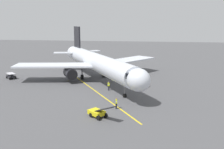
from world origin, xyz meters
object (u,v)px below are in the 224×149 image
airplane (97,63)px  baggage_cart_near_nose (11,76)px  ground_crew_marshaller (116,103)px  ground_crew_loader (147,83)px  box_truck_portside (105,65)px  ground_crew_wing_walker (109,86)px  belt_loader_starboard_side (98,112)px

airplane → baggage_cart_near_nose: airplane is taller
airplane → ground_crew_marshaller: 19.15m
ground_crew_loader → box_truck_portside: box_truck_portside is taller
ground_crew_wing_walker → baggage_cart_near_nose: (23.74, -6.41, -0.23)m
ground_crew_marshaller → belt_loader_starboard_side: bearing=62.6°
airplane → ground_crew_loader: size_ratio=20.94×
ground_crew_wing_walker → box_truck_portside: 21.08m
airplane → ground_crew_wing_walker: bearing=117.5°
box_truck_portside → belt_loader_starboard_side: bearing=99.2°
ground_crew_marshaller → ground_crew_loader: (-4.19, -13.57, 0.00)m
ground_crew_loader → ground_crew_wing_walker: bearing=25.8°
ground_crew_marshaller → ground_crew_loader: bearing=-107.1°
ground_crew_marshaller → ground_crew_wing_walker: 10.55m
airplane → belt_loader_starboard_side: 22.24m
ground_crew_marshaller → ground_crew_wing_walker: size_ratio=1.00×
airplane → ground_crew_wing_walker: (-3.89, 7.49, -3.12)m
belt_loader_starboard_side → ground_crew_marshaller: bearing=-117.4°
baggage_cart_near_nose → belt_loader_starboard_side: belt_loader_starboard_side is taller
airplane → baggage_cart_near_nose: 20.15m
baggage_cart_near_nose → box_truck_portside: (-19.06, -14.13, 0.73)m
ground_crew_wing_walker → ground_crew_loader: size_ratio=1.00×
ground_crew_wing_walker → baggage_cart_near_nose: 24.59m
baggage_cart_near_nose → belt_loader_starboard_side: 32.00m
airplane → belt_loader_starboard_side: bearing=102.7°
airplane → ground_crew_loader: airplane is taller
ground_crew_marshaller → box_truck_portside: (7.59, -30.69, 0.50)m
ground_crew_loader → belt_loader_starboard_side: 18.47m
ground_crew_wing_walker → ground_crew_loader: 7.89m
ground_crew_wing_walker → box_truck_portside: bearing=-77.2°
ground_crew_wing_walker → belt_loader_starboard_side: (-0.93, 13.97, -0.17)m
ground_crew_marshaller → belt_loader_starboard_side: 4.32m
ground_crew_marshaller → box_truck_portside: 31.61m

